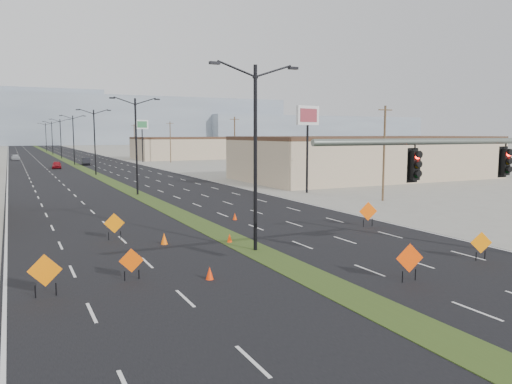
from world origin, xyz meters
name	(u,v)px	position (x,y,z in m)	size (l,w,h in m)	color
ground	(413,326)	(0.00, 0.00, 0.00)	(600.00, 600.00, 0.00)	gray
road_surface	(72,164)	(0.00, 100.00, 0.00)	(25.00, 400.00, 0.02)	black
median_strip	(72,164)	(0.00, 100.00, 0.00)	(2.00, 400.00, 0.04)	#344719
building_se_near	(366,159)	(34.00, 45.00, 2.75)	(36.00, 18.00, 5.50)	tan
building_se_far	(220,148)	(38.00, 110.00, 2.50)	(44.00, 16.00, 5.00)	tan
mesa_center	(104,121)	(40.00, 300.00, 14.00)	(220.00, 50.00, 28.00)	gray
mesa_east	(310,130)	(180.00, 290.00, 9.00)	(160.00, 50.00, 18.00)	gray
streetlight_0	(255,152)	(0.00, 12.00, 5.42)	(5.15, 0.24, 10.02)	black
streetlight_1	(136,143)	(0.00, 40.00, 5.42)	(5.15, 0.24, 10.02)	black
streetlight_2	(95,140)	(0.00, 68.00, 5.42)	(5.15, 0.24, 10.02)	black
streetlight_3	(74,138)	(0.00, 96.00, 5.42)	(5.15, 0.24, 10.02)	black
streetlight_4	(61,137)	(0.00, 124.00, 5.42)	(5.15, 0.24, 10.02)	black
streetlight_5	(52,137)	(0.00, 152.00, 5.42)	(5.15, 0.24, 10.02)	black
streetlight_6	(46,136)	(0.00, 180.00, 5.42)	(5.15, 0.24, 10.02)	black
utility_pole_0	(384,152)	(20.00, 25.00, 4.67)	(1.60, 0.20, 9.00)	#4C3823
utility_pole_1	(235,144)	(20.00, 60.00, 4.67)	(1.60, 0.20, 9.00)	#4C3823
utility_pole_2	(170,141)	(20.00, 95.00, 4.67)	(1.60, 0.20, 9.00)	#4C3823
utility_pole_3	(134,140)	(20.00, 130.00, 4.67)	(1.60, 0.20, 9.00)	#4C3823
car_left	(57,165)	(-4.23, 85.80, 0.67)	(1.57, 3.91, 1.33)	maroon
car_mid	(86,161)	(2.00, 94.25, 0.73)	(1.56, 4.46, 1.47)	black
car_far	(15,157)	(-10.65, 122.37, 0.64)	(1.79, 4.40, 1.28)	#A3A8AD
construction_sign_0	(45,272)	(-10.84, 8.64, 1.02)	(1.29, 0.24, 1.73)	orange
construction_sign_1	(131,262)	(-7.31, 9.43, 0.83)	(1.06, 0.21, 1.42)	#E74D04
construction_sign_2	(114,224)	(-6.38, 18.37, 0.95)	(1.20, 0.28, 1.62)	orange
construction_sign_3	(410,259)	(3.44, 3.88, 0.99)	(1.24, 0.36, 1.69)	#FF4505
construction_sign_4	(481,244)	(9.35, 5.09, 0.85)	(1.01, 0.50, 1.46)	orange
construction_sign_5	(368,212)	(10.11, 14.94, 1.02)	(1.25, 0.40, 1.72)	#FF5905
cone_0	(210,273)	(-4.22, 7.99, 0.30)	(0.36, 0.36, 0.59)	#FF3205
cone_1	(230,238)	(-0.49, 14.45, 0.28)	(0.33, 0.33, 0.55)	#FF3905
cone_2	(235,216)	(2.94, 21.44, 0.27)	(0.33, 0.33, 0.54)	#EF3805
cone_3	(164,239)	(-4.06, 15.73, 0.34)	(0.41, 0.41, 0.68)	#FF5F05
pole_sign_east_near	(308,122)	(16.97, 33.79, 7.61)	(3.05, 0.96, 9.34)	black
pole_sign_east_far	(142,128)	(15.05, 100.06, 7.68)	(3.04, 1.24, 9.42)	black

